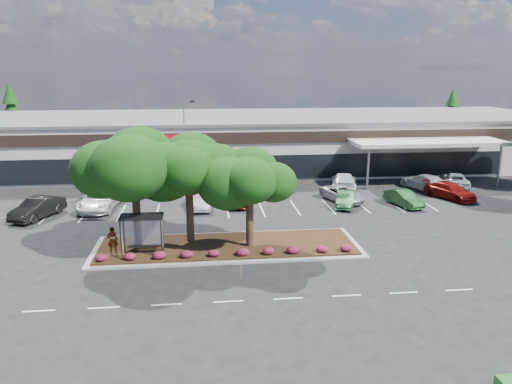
{
  "coord_description": "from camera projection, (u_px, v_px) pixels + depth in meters",
  "views": [
    {
      "loc": [
        -3.59,
        -28.08,
        11.95
      ],
      "look_at": [
        0.53,
        9.2,
        2.6
      ],
      "focal_mm": 35.0,
      "sensor_mm": 36.0,
      "label": 1
    }
  ],
  "objects": [
    {
      "name": "car_5",
      "position": [
        342.0,
        194.0,
        45.86
      ],
      "size": [
        3.64,
        5.47,
        1.39
      ],
      "primitive_type": "imported",
      "rotation": [
        0.0,
        0.0,
        0.29
      ],
      "color": "#9FA6AA",
      "rests_on": "ground"
    },
    {
      "name": "car_9",
      "position": [
        101.0,
        189.0,
        47.23
      ],
      "size": [
        3.48,
        5.66,
        1.53
      ],
      "primitive_type": "imported",
      "rotation": [
        0.0,
        0.0,
        2.87
      ],
      "color": "silver",
      "rests_on": "ground"
    },
    {
      "name": "car_10",
      "position": [
        136.0,
        184.0,
        49.4
      ],
      "size": [
        2.91,
        5.13,
        1.6
      ],
      "primitive_type": "imported",
      "rotation": [
        0.0,
        0.0,
        2.88
      ],
      "color": "#154E1F",
      "rests_on": "ground"
    },
    {
      "name": "conifer_north_east",
      "position": [
        450.0,
        119.0,
        75.34
      ],
      "size": [
        3.96,
        3.96,
        9.0
      ],
      "primitive_type": "cone",
      "color": "black",
      "rests_on": "ground"
    },
    {
      "name": "conifer_north_west",
      "position": [
        12.0,
        119.0,
        70.31
      ],
      "size": [
        4.4,
        4.4,
        10.0
      ],
      "primitive_type": "cone",
      "color": "black",
      "rests_on": "ground"
    },
    {
      "name": "landscape_island",
      "position": [
        227.0,
        247.0,
        33.97
      ],
      "size": [
        18.0,
        6.0,
        0.26
      ],
      "color": "gray",
      "rests_on": "ground"
    },
    {
      "name": "bus_shelter",
      "position": [
        142.0,
        223.0,
        31.85
      ],
      "size": [
        2.75,
        1.55,
        2.59
      ],
      "color": "black",
      "rests_on": "landscape_island"
    },
    {
      "name": "car_2",
      "position": [
        201.0,
        200.0,
        43.54
      ],
      "size": [
        1.66,
        4.47,
        1.46
      ],
      "primitive_type": "imported",
      "rotation": [
        0.0,
        0.0,
        0.03
      ],
      "color": "#B6B6B6",
      "rests_on": "ground"
    },
    {
      "name": "car_6",
      "position": [
        346.0,
        199.0,
        44.11
      ],
      "size": [
        2.76,
        4.36,
        1.36
      ],
      "primitive_type": "imported",
      "rotation": [
        0.0,
        0.0,
        -0.35
      ],
      "color": "#205229",
      "rests_on": "ground"
    },
    {
      "name": "car_1",
      "position": [
        99.0,
        200.0,
        43.2
      ],
      "size": [
        3.39,
        6.27,
        1.67
      ],
      "primitive_type": "imported",
      "rotation": [
        0.0,
        0.0,
        -0.1
      ],
      "color": "silver",
      "rests_on": "ground"
    },
    {
      "name": "car_8",
      "position": [
        450.0,
        191.0,
        46.75
      ],
      "size": [
        4.02,
        5.52,
        1.49
      ],
      "primitive_type": "imported",
      "rotation": [
        0.0,
        0.0,
        0.43
      ],
      "color": "maroon",
      "rests_on": "ground"
    },
    {
      "name": "car_12",
      "position": [
        229.0,
        186.0,
        49.01
      ],
      "size": [
        2.24,
        4.78,
        1.32
      ],
      "primitive_type": "imported",
      "rotation": [
        0.0,
        0.0,
        3.15
      ],
      "color": "black",
      "rests_on": "ground"
    },
    {
      "name": "car_11",
      "position": [
        221.0,
        185.0,
        48.95
      ],
      "size": [
        3.26,
        5.84,
        1.6
      ],
      "primitive_type": "imported",
      "rotation": [
        0.0,
        0.0,
        3.33
      ],
      "color": "slate",
      "rests_on": "ground"
    },
    {
      "name": "island_tree_mid",
      "position": [
        189.0,
        189.0,
        33.95
      ],
      "size": [
        6.6,
        6.6,
        7.32
      ],
      "primitive_type": null,
      "color": "black",
      "rests_on": "landscape_island"
    },
    {
      "name": "car_16",
      "position": [
        424.0,
        182.0,
        50.18
      ],
      "size": [
        3.78,
        5.89,
        1.59
      ],
      "primitive_type": "imported",
      "rotation": [
        0.0,
        0.0,
        3.45
      ],
      "color": "beige",
      "rests_on": "ground"
    },
    {
      "name": "person_waiting",
      "position": [
        113.0,
        240.0,
        32.12
      ],
      "size": [
        0.71,
        0.51,
        1.81
      ],
      "primitive_type": "imported",
      "rotation": [
        0.0,
        0.0,
        3.27
      ],
      "color": "#594C47",
      "rests_on": "landscape_island"
    },
    {
      "name": "car_7",
      "position": [
        404.0,
        198.0,
        44.28
      ],
      "size": [
        2.49,
        4.48,
        1.4
      ],
      "primitive_type": "imported",
      "rotation": [
        0.0,
        0.0,
        0.25
      ],
      "color": "#1B4D1F",
      "rests_on": "ground"
    },
    {
      "name": "island_tree_west",
      "position": [
        135.0,
        189.0,
        32.83
      ],
      "size": [
        7.2,
        7.2,
        7.89
      ],
      "primitive_type": null,
      "color": "black",
      "rests_on": "landscape_island"
    },
    {
      "name": "car_17",
      "position": [
        455.0,
        180.0,
        51.49
      ],
      "size": [
        3.99,
        5.69,
        1.44
      ],
      "primitive_type": "imported",
      "rotation": [
        0.0,
        0.0,
        2.8
      ],
      "color": "#ADB5BB",
      "rests_on": "ground"
    },
    {
      "name": "car_15",
      "position": [
        344.0,
        181.0,
        50.41
      ],
      "size": [
        3.63,
        6.07,
        1.65
      ],
      "primitive_type": "imported",
      "rotation": [
        0.0,
        0.0,
        2.89
      ],
      "color": "silver",
      "rests_on": "ground"
    },
    {
      "name": "island_tree_east",
      "position": [
        250.0,
        199.0,
        33.02
      ],
      "size": [
        5.8,
        5.8,
        6.5
      ],
      "primitive_type": null,
      "color": "black",
      "rests_on": "landscape_island"
    },
    {
      "name": "retail_store",
      "position": [
        231.0,
        140.0,
        62.3
      ],
      "size": [
        80.4,
        25.2,
        6.25
      ],
      "color": "beige",
      "rests_on": "ground"
    },
    {
      "name": "light_pole",
      "position": [
        186.0,
        145.0,
        54.39
      ],
      "size": [
        1.43,
        0.51,
        8.7
      ],
      "rotation": [
        0.0,
        0.0,
        0.09
      ],
      "color": "gray",
      "rests_on": "ground"
    },
    {
      "name": "ground",
      "position": [
        264.0,
        270.0,
        30.36
      ],
      "size": [
        160.0,
        160.0,
        0.0
      ],
      "primitive_type": "plane",
      "color": "black",
      "rests_on": "ground"
    },
    {
      "name": "lane_markings",
      "position": [
        246.0,
        220.0,
        40.39
      ],
      "size": [
        33.12,
        20.06,
        0.01
      ],
      "color": "silver",
      "rests_on": "ground"
    },
    {
      "name": "shrub_row",
      "position": [
        229.0,
        252.0,
        31.85
      ],
      "size": [
        17.0,
        0.8,
        0.5
      ],
      "primitive_type": null,
      "color": "maroon",
      "rests_on": "landscape_island"
    },
    {
      "name": "car_0",
      "position": [
        38.0,
        208.0,
        40.69
      ],
      "size": [
        3.66,
        5.41,
        1.69
      ],
      "primitive_type": "imported",
      "rotation": [
        0.0,
        0.0,
        -0.41
      ],
      "color": "black",
      "rests_on": "ground"
    },
    {
      "name": "car_13",
      "position": [
        282.0,
        181.0,
        50.95
      ],
      "size": [
        2.17,
        4.6,
        1.46
      ],
      "primitive_type": "imported",
      "rotation": [
        0.0,
        0.0,
        3.0
      ],
      "color": "black",
      "rests_on": "ground"
    },
    {
      "name": "survey_stake",
      "position": [
        242.0,
        268.0,
        28.92
      ],
      "size": [
        0.07,
        0.14,
        1.08
      ],
      "color": "tan",
      "rests_on": "ground"
    },
    {
      "name": "car_3",
      "position": [
        237.0,
        197.0,
        44.79
      ],
      "size": [
        2.44,
        5.2,
        1.44
      ],
      "primitive_type": "imported",
      "rotation": [
        0.0,
        0.0,
        -0.01
      ],
      "color": "maroon",
      "rests_on": "ground"
    }
  ]
}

